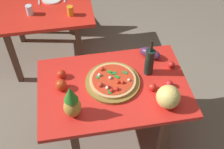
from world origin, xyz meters
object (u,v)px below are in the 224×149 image
(display_table, at_px, (113,93))
(pineapple_left, at_px, (72,103))
(bell_pepper, at_px, (61,85))
(tomato_by_bottle, at_px, (169,84))
(wine_bottle, at_px, (149,61))
(tomato_beside_pepper, at_px, (61,74))
(background_table, at_px, (43,14))
(tomato_at_corner, at_px, (152,87))
(pizza, at_px, (113,80))
(drinking_glass_juice, at_px, (70,11))
(fork_utensil, at_px, (39,0))
(melon, at_px, (168,97))
(eggplant, at_px, (150,53))
(tomato_near_board, at_px, (171,65))
(pizza_board, at_px, (113,82))
(drinking_glass_water, at_px, (29,10))

(display_table, bearing_deg, pineapple_left, -147.06)
(pineapple_left, distance_m, bell_pepper, 0.29)
(pineapple_left, distance_m, tomato_by_bottle, 0.80)
(wine_bottle, bearing_deg, tomato_beside_pepper, 174.53)
(background_table, bearing_deg, tomato_at_corner, -56.58)
(background_table, height_order, pineapple_left, pineapple_left)
(tomato_beside_pepper, bearing_deg, wine_bottle, -5.47)
(background_table, bearing_deg, pineapple_left, -80.88)
(pizza, xyz_separation_m, tomato_by_bottle, (0.44, -0.11, -0.01))
(drinking_glass_juice, height_order, fork_utensil, drinking_glass_juice)
(melon, xyz_separation_m, bell_pepper, (-0.79, 0.29, -0.05))
(bell_pepper, height_order, tomato_by_bottle, bell_pepper)
(pizza, relative_size, tomato_by_bottle, 6.06)
(tomato_at_corner, relative_size, drinking_glass_juice, 0.60)
(display_table, height_order, eggplant, eggplant)
(tomato_near_board, bearing_deg, background_table, 134.71)
(eggplant, distance_m, tomato_by_bottle, 0.37)
(pizza_board, bearing_deg, melon, -37.62)
(background_table, xyz_separation_m, tomato_by_bottle, (1.02, -1.32, 0.13))
(tomato_near_board, bearing_deg, fork_utensil, 132.14)
(pineapple_left, distance_m, eggplant, 0.88)
(display_table, xyz_separation_m, fork_utensil, (-0.59, 1.36, 0.10))
(pineapple_left, bearing_deg, wine_bottle, 26.10)
(tomato_near_board, xyz_separation_m, drinking_glass_water, (-1.21, 0.99, 0.02))
(eggplant, xyz_separation_m, tomato_by_bottle, (0.06, -0.36, -0.01))
(eggplant, bearing_deg, fork_utensil, 131.98)
(wine_bottle, height_order, eggplant, wine_bottle)
(tomato_beside_pepper, bearing_deg, melon, -28.40)
(pizza, height_order, tomato_at_corner, pizza)
(pizza_board, height_order, bell_pepper, bell_pepper)
(display_table, distance_m, pineapple_left, 0.47)
(pineapple_left, height_order, bell_pepper, pineapple_left)
(display_table, distance_m, drinking_glass_juice, 1.08)
(pizza, bearing_deg, eggplant, 33.68)
(eggplant, relative_size, drinking_glass_juice, 1.90)
(pineapple_left, relative_size, tomato_by_bottle, 4.83)
(tomato_near_board, bearing_deg, pizza, -169.62)
(melon, height_order, tomato_at_corner, melon)
(pizza, distance_m, eggplant, 0.46)
(melon, bearing_deg, background_table, 122.46)
(wine_bottle, height_order, fork_utensil, wine_bottle)
(background_table, relative_size, drinking_glass_water, 10.41)
(background_table, xyz_separation_m, fork_utensil, (-0.02, 0.12, 0.10))
(melon, relative_size, tomato_beside_pepper, 2.46)
(display_table, bearing_deg, drinking_glass_water, 121.46)
(drinking_glass_juice, bearing_deg, wine_bottle, -57.85)
(tomato_beside_pepper, bearing_deg, tomato_at_corner, -20.14)
(bell_pepper, bearing_deg, tomato_near_board, 5.15)
(tomato_near_board, relative_size, drinking_glass_water, 0.59)
(pizza_board, relative_size, eggplant, 2.24)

